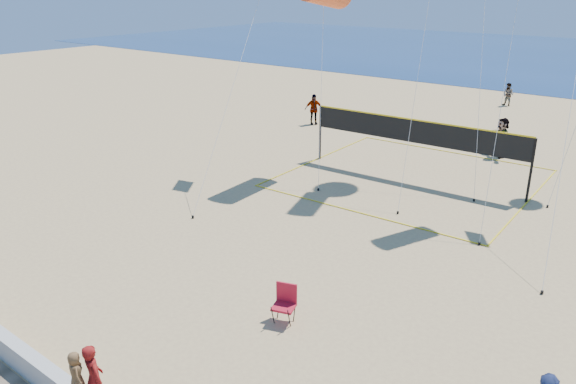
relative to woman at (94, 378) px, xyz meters
The scene contains 8 objects.
ground 2.94m from the woman, 71.78° to the left, with size 120.00×120.00×0.00m, color tan.
woman is the anchor object (origin of this frame).
toddler 0.42m from the woman, 106.54° to the right, with size 0.42×0.28×0.87m, color brown.
far_person_0 24.42m from the woman, 115.67° to the left, with size 1.06×0.44×1.80m, color gray.
far_person_1 22.23m from the woman, 88.97° to the left, with size 1.79×0.57×1.93m, color gray.
far_person_3 34.67m from the woman, 95.37° to the left, with size 0.75×0.59×1.55m, color gray.
camp_chair 4.86m from the woman, 78.37° to the left, with size 0.67×0.78×1.11m.
volleyball_net 16.78m from the woman, 95.08° to the left, with size 10.06×9.91×2.61m.
Camera 1 is at (7.63, -7.39, 8.01)m, focal length 35.00 mm.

